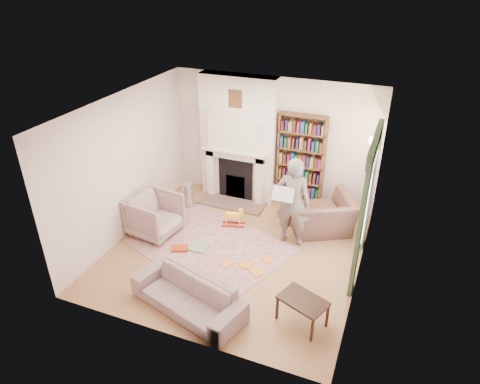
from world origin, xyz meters
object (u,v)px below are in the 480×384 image
at_px(armchair_left, 155,215).
at_px(coffee_table, 302,311).
at_px(man_reading, 293,202).
at_px(rocking_horse, 233,217).
at_px(paraffin_heater, 188,195).
at_px(armchair_reading, 321,214).
at_px(bookcase, 301,157).
at_px(sofa, 188,295).

relative_size(armchair_left, coffee_table, 1.29).
distance_m(man_reading, rocking_horse, 1.43).
relative_size(coffee_table, paraffin_heater, 1.27).
bearing_deg(coffee_table, man_reading, 132.01).
xyz_separation_m(armchair_reading, rocking_horse, (-1.70, -0.50, -0.18)).
height_order(coffee_table, rocking_horse, coffee_table).
relative_size(bookcase, rocking_horse, 3.93).
distance_m(armchair_left, paraffin_heater, 1.21).
bearing_deg(bookcase, sofa, -101.41).
distance_m(armchair_reading, man_reading, 0.90).
height_order(bookcase, sofa, bookcase).
distance_m(coffee_table, rocking_horse, 2.89).
height_order(paraffin_heater, rocking_horse, paraffin_heater).
bearing_deg(man_reading, sofa, 66.81).
relative_size(armchair_left, rocking_horse, 1.92).
height_order(sofa, coffee_table, sofa).
height_order(armchair_left, paraffin_heater, armchair_left).
bearing_deg(armchair_reading, coffee_table, 67.58).
bearing_deg(paraffin_heater, armchair_reading, 1.94).
distance_m(armchair_reading, paraffin_heater, 2.95).
xyz_separation_m(man_reading, coffee_table, (0.73, -2.00, -0.67)).
height_order(armchair_reading, armchair_left, armchair_left).
xyz_separation_m(coffee_table, paraffin_heater, (-3.23, 2.50, 0.05)).
relative_size(armchair_reading, sofa, 0.63).
height_order(armchair_left, man_reading, man_reading).
relative_size(armchair_left, sofa, 0.48).
relative_size(paraffin_heater, rocking_horse, 1.17).
bearing_deg(bookcase, coffee_table, -74.20).
xyz_separation_m(armchair_reading, man_reading, (-0.45, -0.60, 0.50)).
bearing_deg(coffee_table, rocking_horse, 155.29).
bearing_deg(bookcase, armchair_reading, -50.03).
height_order(sofa, paraffin_heater, paraffin_heater).
distance_m(armchair_reading, sofa, 3.30).
bearing_deg(armchair_left, rocking_horse, -51.11).
height_order(armchair_reading, sofa, armchair_reading).
xyz_separation_m(sofa, coffee_table, (1.73, 0.36, -0.05)).
distance_m(armchair_reading, armchair_left, 3.32).
distance_m(bookcase, sofa, 3.96).
bearing_deg(man_reading, paraffin_heater, -11.59).
distance_m(man_reading, paraffin_heater, 2.62).
bearing_deg(coffee_table, paraffin_heater, 164.19).
bearing_deg(sofa, man_reading, 83.80).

